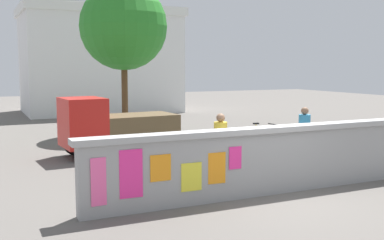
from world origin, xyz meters
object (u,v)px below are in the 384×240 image
Objects in this scene: auto_rickshaw_truck at (114,127)px; person_bystander at (304,129)px; tree_roadside at (124,27)px; motorcycle at (151,170)px; person_walking at (220,138)px; bicycle_near at (260,140)px.

person_bystander is at bearing -35.57° from auto_rickshaw_truck.
auto_rickshaw_truck is 0.60× the size of tree_roadside.
person_walking reaches higher than motorcycle.
tree_roadside is at bearing 68.81° from auto_rickshaw_truck.
motorcycle is 1.11× the size of bicycle_near.
tree_roadside is at bearing 76.83° from motorcycle.
motorcycle is 2.17m from person_walking.
auto_rickshaw_truck reaches higher than person_bystander.
tree_roadside is (-3.09, 7.75, 3.42)m from person_bystander.
person_walking is at bearing -90.03° from tree_roadside.
person_walking is 0.26× the size of tree_roadside.
motorcycle is 0.31× the size of tree_roadside.
auto_rickshaw_truck reaches higher than person_walking.
person_walking is 1.00× the size of person_bystander.
person_walking is 3.15m from person_bystander.
bicycle_near is 1.06× the size of person_bystander.
motorcycle is at bearing -148.11° from bicycle_near.
bicycle_near is (4.56, -1.39, -0.54)m from auto_rickshaw_truck.
motorcycle is at bearing -103.17° from tree_roadside.
bicycle_near is 7.57m from tree_roadside.
auto_rickshaw_truck is 2.29× the size of person_bystander.
bicycle_near is at bearing 31.89° from motorcycle.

